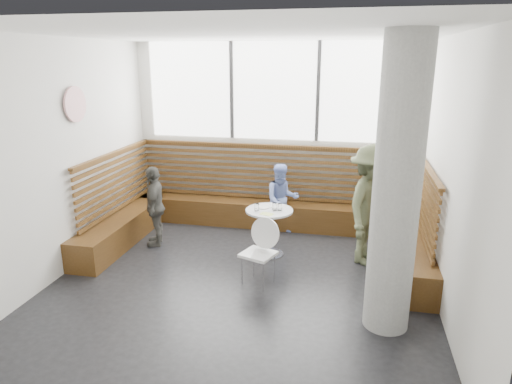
% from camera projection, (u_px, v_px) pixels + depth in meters
% --- Properties ---
extents(room, '(5.00, 5.00, 3.20)m').
position_uv_depth(room, '(239.00, 168.00, 5.70)').
color(room, silver).
rests_on(room, ground).
extents(booth, '(5.00, 2.50, 1.44)m').
position_uv_depth(booth, '(266.00, 213.00, 7.69)').
color(booth, '#422910').
rests_on(booth, ground).
extents(concrete_column, '(0.50, 0.50, 3.20)m').
position_uv_depth(concrete_column, '(397.00, 190.00, 4.76)').
color(concrete_column, gray).
rests_on(concrete_column, ground).
extents(wall_art, '(0.03, 0.50, 0.50)m').
position_uv_depth(wall_art, '(75.00, 104.00, 6.37)').
color(wall_art, white).
rests_on(wall_art, room).
extents(cafe_table, '(0.71, 0.71, 0.73)m').
position_uv_depth(cafe_table, '(269.00, 223.00, 6.90)').
color(cafe_table, silver).
rests_on(cafe_table, ground).
extents(cafe_chair, '(0.42, 0.42, 0.89)m').
position_uv_depth(cafe_chair, '(259.00, 246.00, 6.05)').
color(cafe_chair, white).
rests_on(cafe_chair, ground).
extents(adult_man, '(0.99, 1.30, 1.77)m').
position_uv_depth(adult_man, '(370.00, 205.00, 6.57)').
color(adult_man, '#4E5639').
rests_on(adult_man, ground).
extents(child_back, '(0.72, 0.64, 1.22)m').
position_uv_depth(child_back, '(282.00, 199.00, 7.76)').
color(child_back, '#849BE5').
rests_on(child_back, ground).
extents(child_left, '(0.52, 0.82, 1.30)m').
position_uv_depth(child_left, '(155.00, 206.00, 7.29)').
color(child_left, '#4B4A44').
rests_on(child_left, ground).
extents(plate_near, '(0.20, 0.20, 0.01)m').
position_uv_depth(plate_near, '(263.00, 207.00, 6.94)').
color(plate_near, white).
rests_on(plate_near, cafe_table).
extents(plate_far, '(0.19, 0.19, 0.01)m').
position_uv_depth(plate_far, '(277.00, 207.00, 6.96)').
color(plate_far, white).
rests_on(plate_far, cafe_table).
extents(glass_left, '(0.07, 0.07, 0.11)m').
position_uv_depth(glass_left, '(257.00, 207.00, 6.78)').
color(glass_left, white).
rests_on(glass_left, cafe_table).
extents(glass_mid, '(0.07, 0.07, 0.11)m').
position_uv_depth(glass_mid, '(275.00, 206.00, 6.81)').
color(glass_mid, white).
rests_on(glass_mid, cafe_table).
extents(glass_right, '(0.07, 0.07, 0.10)m').
position_uv_depth(glass_right, '(280.00, 207.00, 6.81)').
color(glass_right, white).
rests_on(glass_right, cafe_table).
extents(menu_card, '(0.22, 0.18, 0.00)m').
position_uv_depth(menu_card, '(267.00, 214.00, 6.64)').
color(menu_card, '#A5C64C').
rests_on(menu_card, cafe_table).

